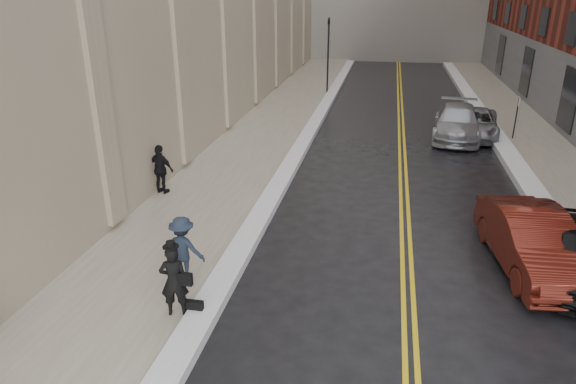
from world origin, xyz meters
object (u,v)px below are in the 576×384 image
at_px(car_silver_near, 457,122).
at_px(car_silver_far, 474,123).
at_px(car_maroon, 532,241).
at_px(pedestrian_main, 174,281).
at_px(pedestrian_c, 161,169).
at_px(pedestrian_b, 183,249).

bearing_deg(car_silver_near, car_silver_far, 32.85).
height_order(car_maroon, pedestrian_main, pedestrian_main).
xyz_separation_m(pedestrian_main, pedestrian_c, (-3.40, 6.95, 0.04)).
bearing_deg(pedestrian_c, pedestrian_b, 132.68).
distance_m(pedestrian_main, pedestrian_c, 7.73).
bearing_deg(car_silver_far, car_silver_near, -146.61).
height_order(car_silver_near, pedestrian_main, pedestrian_main).
distance_m(car_silver_near, car_silver_far, 1.01).
relative_size(car_silver_far, pedestrian_main, 2.85).
bearing_deg(car_maroon, car_silver_far, 81.17).
bearing_deg(car_maroon, pedestrian_c, 159.03).
xyz_separation_m(car_maroon, pedestrian_b, (-8.92, -2.55, 0.20)).
bearing_deg(car_maroon, pedestrian_b, -171.33).
distance_m(car_maroon, pedestrian_b, 9.28).
relative_size(car_silver_near, pedestrian_b, 3.18).
relative_size(car_maroon, car_silver_near, 0.90).
height_order(car_silver_near, pedestrian_b, pedestrian_b).
bearing_deg(pedestrian_c, car_silver_near, -124.24).
bearing_deg(pedestrian_c, car_maroon, -179.93).
height_order(car_silver_far, pedestrian_b, pedestrian_b).
xyz_separation_m(car_silver_far, pedestrian_c, (-12.30, -10.72, 0.37)).
bearing_deg(pedestrian_b, pedestrian_c, -56.97).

